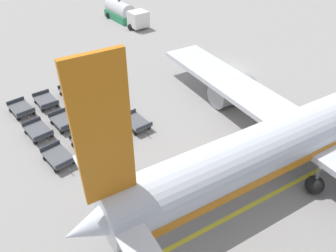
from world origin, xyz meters
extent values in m
plane|color=gray|center=(0.00, 0.00, 0.00)|extent=(500.00, 500.00, 0.00)
cylinder|color=silver|center=(15.22, -3.47, 3.11)|extent=(4.35, 35.22, 3.48)
cone|color=silver|center=(15.65, -21.03, 3.11)|extent=(3.41, 4.25, 3.30)
cube|color=orange|center=(15.64, -20.38, 8.59)|extent=(0.34, 2.61, 7.49)
cube|color=silver|center=(15.63, -20.24, 3.63)|extent=(10.09, 1.83, 0.24)
cube|color=silver|center=(15.25, -4.87, 2.33)|extent=(35.98, 4.85, 0.44)
cylinder|color=gray|center=(5.97, -4.70, 1.30)|extent=(2.60, 4.20, 2.50)
cube|color=orange|center=(15.22, -3.47, 2.50)|extent=(4.33, 31.71, 0.63)
cylinder|color=#56565B|center=(17.94, -6.91, 1.44)|extent=(0.24, 0.24, 1.60)
sphere|color=black|center=(17.94, -6.91, 0.64)|extent=(1.28, 1.28, 1.28)
cylinder|color=#56565B|center=(12.67, -7.05, 1.44)|extent=(0.24, 0.24, 1.60)
sphere|color=black|center=(12.67, -7.05, 0.64)|extent=(1.28, 1.28, 1.28)
cube|color=white|center=(-17.07, -3.96, 1.48)|extent=(2.66, 2.80, 2.15)
cube|color=#2D8C5B|center=(-22.34, -4.69, 0.55)|extent=(6.25, 3.30, 1.10)
cylinder|color=silver|center=(-22.34, -4.69, 1.66)|extent=(5.92, 3.06, 2.30)
sphere|color=#333338|center=(-22.34, -4.69, 2.81)|extent=(0.44, 0.44, 0.44)
sphere|color=black|center=(-17.23, -5.18, 0.45)|extent=(0.90, 0.90, 0.90)
sphere|color=black|center=(-17.55, -2.83, 0.45)|extent=(0.90, 0.90, 0.90)
sphere|color=black|center=(-23.92, -6.11, 0.45)|extent=(0.90, 0.90, 0.90)
sphere|color=black|center=(-24.25, -3.75, 0.45)|extent=(0.90, 0.90, 0.90)
cube|color=#515459|center=(-2.08, -22.94, 0.55)|extent=(2.95, 2.19, 0.10)
cube|color=#2D333D|center=(-0.81, -22.67, 0.76)|extent=(0.43, 1.65, 0.32)
cube|color=#2D333D|center=(-3.34, -23.21, 0.76)|extent=(0.43, 1.65, 0.32)
cube|color=#333338|center=(-0.43, -22.59, 0.43)|extent=(0.70, 0.20, 0.06)
sphere|color=black|center=(-1.02, -23.44, 0.18)|extent=(0.36, 0.36, 0.36)
sphere|color=black|center=(-1.31, -22.05, 0.18)|extent=(0.36, 0.36, 0.36)
sphere|color=black|center=(-2.84, -23.83, 0.18)|extent=(0.36, 0.36, 0.36)
sphere|color=black|center=(-3.14, -22.44, 0.18)|extent=(0.36, 0.36, 0.36)
cube|color=#515459|center=(2.15, -22.27, 0.55)|extent=(2.95, 2.18, 0.10)
cube|color=#2D333D|center=(3.41, -22.01, 0.76)|extent=(0.42, 1.65, 0.32)
cube|color=#2D333D|center=(0.88, -22.53, 0.76)|extent=(0.42, 1.65, 0.32)
cube|color=#333338|center=(3.80, -21.93, 0.43)|extent=(0.70, 0.20, 0.06)
sphere|color=black|center=(3.21, -22.77, 0.18)|extent=(0.36, 0.36, 0.36)
sphere|color=black|center=(2.92, -21.38, 0.18)|extent=(0.36, 0.36, 0.36)
sphere|color=black|center=(1.38, -23.15, 0.18)|extent=(0.36, 0.36, 0.36)
sphere|color=black|center=(1.09, -21.76, 0.18)|extent=(0.36, 0.36, 0.36)
cube|color=#515459|center=(6.30, -21.60, 0.55)|extent=(2.97, 2.23, 0.10)
cube|color=#2D333D|center=(7.56, -21.30, 0.76)|extent=(0.46, 1.64, 0.32)
cube|color=#2D333D|center=(5.05, -21.89, 0.76)|extent=(0.46, 1.64, 0.32)
cube|color=#333338|center=(7.94, -21.21, 0.43)|extent=(0.70, 0.22, 0.06)
sphere|color=black|center=(7.37, -22.07, 0.18)|extent=(0.36, 0.36, 0.36)
sphere|color=black|center=(7.05, -20.69, 0.18)|extent=(0.36, 0.36, 0.36)
sphere|color=black|center=(5.56, -22.50, 0.18)|extent=(0.36, 0.36, 0.36)
sphere|color=black|center=(5.24, -21.12, 0.18)|extent=(0.36, 0.36, 0.36)
cube|color=#515459|center=(-2.40, -20.63, 0.55)|extent=(2.87, 2.01, 0.10)
cube|color=#2D333D|center=(-1.12, -20.45, 0.76)|extent=(0.30, 1.66, 0.32)
cube|color=#2D333D|center=(-3.68, -20.80, 0.76)|extent=(0.30, 1.66, 0.32)
cube|color=#333338|center=(-0.73, -20.40, 0.43)|extent=(0.70, 0.15, 0.06)
sphere|color=black|center=(-1.38, -21.20, 0.18)|extent=(0.36, 0.36, 0.36)
sphere|color=black|center=(-1.57, -19.80, 0.18)|extent=(0.36, 0.36, 0.36)
sphere|color=black|center=(-3.23, -21.45, 0.18)|extent=(0.36, 0.36, 0.36)
sphere|color=black|center=(-3.42, -20.05, 0.18)|extent=(0.36, 0.36, 0.36)
cube|color=#515459|center=(1.81, -20.00, 0.55)|extent=(2.94, 2.15, 0.10)
cube|color=#2D333D|center=(3.08, -19.75, 0.76)|extent=(0.40, 1.65, 0.32)
cube|color=#2D333D|center=(0.54, -20.25, 0.76)|extent=(0.40, 1.65, 0.32)
cube|color=#333338|center=(3.46, -19.67, 0.43)|extent=(0.70, 0.19, 0.06)
sphere|color=black|center=(2.86, -20.52, 0.18)|extent=(0.36, 0.36, 0.36)
sphere|color=black|center=(2.58, -19.13, 0.18)|extent=(0.36, 0.36, 0.36)
sphere|color=black|center=(1.03, -20.88, 0.18)|extent=(0.36, 0.36, 0.36)
sphere|color=black|center=(0.75, -19.49, 0.18)|extent=(0.36, 0.36, 0.36)
cube|color=#515459|center=(5.77, -19.24, 0.55)|extent=(2.93, 2.14, 0.10)
cube|color=#2D333D|center=(7.04, -19.00, 0.76)|extent=(0.39, 1.65, 0.32)
cube|color=#2D333D|center=(4.50, -19.48, 0.76)|extent=(0.39, 1.65, 0.32)
cube|color=#333338|center=(7.43, -18.92, 0.43)|extent=(0.70, 0.19, 0.06)
sphere|color=black|center=(6.82, -19.76, 0.18)|extent=(0.36, 0.36, 0.36)
sphere|color=black|center=(6.56, -18.37, 0.18)|extent=(0.36, 0.36, 0.36)
sphere|color=black|center=(4.99, -20.11, 0.18)|extent=(0.36, 0.36, 0.36)
sphere|color=black|center=(4.72, -18.72, 0.18)|extent=(0.36, 0.36, 0.36)
cube|color=#515459|center=(-2.75, -18.09, 0.55)|extent=(2.84, 1.97, 0.10)
cube|color=#2D333D|center=(-1.46, -17.94, 0.76)|extent=(0.27, 1.67, 0.32)
cube|color=#2D333D|center=(-4.03, -18.24, 0.76)|extent=(0.27, 1.67, 0.32)
cube|color=#333338|center=(-1.07, -17.89, 0.43)|extent=(0.70, 0.14, 0.06)
sphere|color=black|center=(-1.74, -18.68, 0.18)|extent=(0.36, 0.36, 0.36)
sphere|color=black|center=(-1.90, -17.28, 0.18)|extent=(0.36, 0.36, 0.36)
sphere|color=black|center=(-3.59, -18.90, 0.18)|extent=(0.36, 0.36, 0.36)
sphere|color=black|center=(-3.75, -17.49, 0.18)|extent=(0.36, 0.36, 0.36)
cube|color=#515459|center=(1.41, -17.40, 0.55)|extent=(2.96, 2.19, 0.10)
cube|color=#2D333D|center=(2.67, -17.13, 0.76)|extent=(0.43, 1.65, 0.32)
cube|color=#2D333D|center=(0.15, -17.67, 0.76)|extent=(0.43, 1.65, 0.32)
cube|color=#333338|center=(3.06, -17.05, 0.43)|extent=(0.70, 0.21, 0.06)
sphere|color=black|center=(2.47, -17.90, 0.18)|extent=(0.36, 0.36, 0.36)
sphere|color=black|center=(2.17, -16.51, 0.18)|extent=(0.36, 0.36, 0.36)
sphere|color=black|center=(0.65, -18.29, 0.18)|extent=(0.36, 0.36, 0.36)
sphere|color=black|center=(0.35, -16.90, 0.18)|extent=(0.36, 0.36, 0.36)
cube|color=#515459|center=(5.36, -16.88, 0.55)|extent=(2.86, 2.01, 0.10)
cube|color=#2D333D|center=(6.64, -16.71, 0.76)|extent=(0.30, 1.66, 0.32)
cube|color=#2D333D|center=(4.08, -17.06, 0.76)|extent=(0.30, 1.66, 0.32)
cube|color=#333338|center=(7.03, -16.66, 0.43)|extent=(0.70, 0.15, 0.06)
sphere|color=black|center=(6.38, -17.46, 0.18)|extent=(0.36, 0.36, 0.36)
sphere|color=black|center=(6.19, -16.06, 0.18)|extent=(0.36, 0.36, 0.36)
sphere|color=black|center=(4.53, -17.71, 0.18)|extent=(0.36, 0.36, 0.36)
sphere|color=black|center=(4.34, -16.30, 0.18)|extent=(0.36, 0.36, 0.36)
cube|color=#515459|center=(-3.06, -15.96, 0.55)|extent=(2.90, 2.07, 0.10)
cube|color=#2D333D|center=(-1.79, -15.75, 0.76)|extent=(0.34, 1.66, 0.32)
cube|color=#2D333D|center=(-4.34, -16.17, 0.76)|extent=(0.34, 1.66, 0.32)
cube|color=#333338|center=(-1.40, -15.69, 0.43)|extent=(0.70, 0.17, 0.06)
sphere|color=black|center=(-2.03, -16.51, 0.18)|extent=(0.36, 0.36, 0.36)
sphere|color=black|center=(-2.25, -15.11, 0.18)|extent=(0.36, 0.36, 0.36)
sphere|color=black|center=(-3.87, -16.81, 0.18)|extent=(0.36, 0.36, 0.36)
sphere|color=black|center=(-4.10, -15.41, 0.18)|extent=(0.36, 0.36, 0.36)
cube|color=#515459|center=(1.05, -15.20, 0.55)|extent=(2.93, 2.13, 0.10)
cube|color=#2D333D|center=(2.32, -14.96, 0.76)|extent=(0.38, 1.65, 0.32)
cube|color=#2D333D|center=(-0.22, -15.44, 0.76)|extent=(0.38, 1.65, 0.32)
cube|color=#333338|center=(2.70, -14.89, 0.43)|extent=(0.70, 0.19, 0.06)
sphere|color=black|center=(2.10, -15.73, 0.18)|extent=(0.36, 0.36, 0.36)
sphere|color=black|center=(1.84, -14.33, 0.18)|extent=(0.36, 0.36, 0.36)
sphere|color=black|center=(0.26, -16.07, 0.18)|extent=(0.36, 0.36, 0.36)
sphere|color=black|center=(0.00, -14.68, 0.18)|extent=(0.36, 0.36, 0.36)
cube|color=#515459|center=(5.07, -14.50, 0.55)|extent=(2.89, 2.06, 0.10)
cube|color=#2D333D|center=(6.35, -14.30, 0.76)|extent=(0.34, 1.66, 0.32)
cube|color=#2D333D|center=(3.80, -14.70, 0.76)|extent=(0.34, 1.66, 0.32)
cube|color=#333338|center=(6.74, -14.24, 0.43)|extent=(0.70, 0.17, 0.06)
sphere|color=black|center=(6.11, -15.06, 0.18)|extent=(0.36, 0.36, 0.36)
sphere|color=black|center=(5.89, -13.66, 0.18)|extent=(0.36, 0.36, 0.36)
sphere|color=black|center=(4.26, -15.35, 0.18)|extent=(0.36, 0.36, 0.36)
sphere|color=black|center=(4.04, -13.95, 0.18)|extent=(0.36, 0.36, 0.36)
cube|color=yellow|center=(16.88, -12.25, 0.00)|extent=(1.06, 30.68, 0.01)
camera|label=1|loc=(26.75, -23.35, 17.25)|focal=35.00mm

